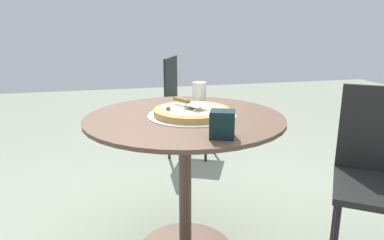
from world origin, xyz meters
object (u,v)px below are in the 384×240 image
(pizza_server, at_px, (189,102))
(patio_chair_near, at_px, (383,169))
(patio_table, at_px, (185,153))
(pizza_on_tray, at_px, (192,112))
(drinking_cup, at_px, (199,93))
(napkin_dispenser, at_px, (222,124))
(patio_chair_far, at_px, (183,98))

(pizza_server, xyz_separation_m, patio_chair_near, (-0.86, 0.33, -0.29))
(patio_table, height_order, pizza_server, pizza_server)
(pizza_on_tray, bearing_deg, drinking_cup, -111.96)
(patio_table, relative_size, drinking_cup, 8.14)
(patio_table, bearing_deg, patio_chair_near, 161.00)
(napkin_dispenser, xyz_separation_m, patio_chair_far, (-0.23, -1.80, -0.27))
(pizza_on_tray, height_order, patio_chair_near, patio_chair_near)
(napkin_dispenser, bearing_deg, pizza_on_tray, 117.61)
(drinking_cup, bearing_deg, napkin_dispenser, 83.50)
(patio_table, distance_m, pizza_on_tray, 0.21)
(patio_chair_far, bearing_deg, napkin_dispenser, 82.76)
(drinking_cup, relative_size, napkin_dispenser, 1.09)
(patio_chair_far, bearing_deg, drinking_cup, 82.38)
(pizza_server, xyz_separation_m, patio_chair_far, (-0.27, -1.42, -0.28))
(pizza_on_tray, bearing_deg, patio_table, -4.10)
(pizza_on_tray, height_order, pizza_server, pizza_server)
(patio_table, relative_size, pizza_on_tray, 2.23)
(patio_table, distance_m, patio_chair_near, 0.94)
(napkin_dispenser, relative_size, patio_chair_near, 0.12)
(drinking_cup, distance_m, patio_chair_near, 0.98)
(patio_chair_far, bearing_deg, pizza_server, 79.13)
(napkin_dispenser, bearing_deg, patio_table, 123.00)
(pizza_on_tray, bearing_deg, patio_chair_far, -100.31)
(drinking_cup, bearing_deg, pizza_on_tray, 68.04)
(patio_chair_near, xyz_separation_m, patio_chair_far, (0.59, -1.75, 0.01))
(patio_table, height_order, napkin_dispenser, napkin_dispenser)
(patio_table, xyz_separation_m, patio_chair_far, (-0.30, -1.44, -0.03))
(patio_chair_near, bearing_deg, napkin_dispenser, 3.72)
(pizza_server, xyz_separation_m, napkin_dispenser, (-0.04, 0.38, -0.01))
(patio_table, xyz_separation_m, pizza_server, (-0.03, -0.03, 0.25))
(drinking_cup, distance_m, patio_chair_far, 1.23)
(drinking_cup, relative_size, patio_chair_far, 0.13)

